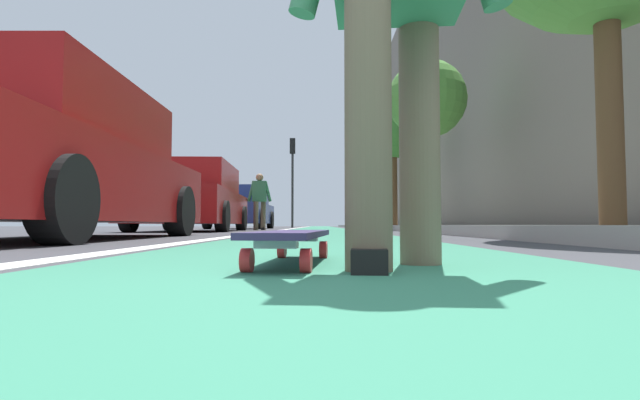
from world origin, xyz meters
TOP-DOWN VIEW (x-y plane):
  - ground_plane at (10.00, 0.00)m, footprint 80.00×80.00m
  - bike_lane_paint at (24.00, 0.00)m, footprint 56.00×1.81m
  - lane_stripe_white at (20.00, 1.06)m, footprint 52.00×0.16m
  - sidewalk_curb at (18.00, -3.24)m, footprint 52.00×3.20m
  - building_facade at (22.00, -5.71)m, footprint 40.00×1.20m
  - skateboard at (1.24, 0.13)m, footprint 0.85×0.27m
  - parked_car_near at (4.13, 2.58)m, footprint 4.41×1.88m
  - parked_car_mid at (10.21, 2.84)m, footprint 4.59×2.11m
  - parked_car_far at (16.96, 2.87)m, footprint 4.56×2.04m
  - traffic_light at (24.49, 1.46)m, footprint 0.33×0.28m
  - street_tree_mid at (12.37, -2.84)m, footprint 2.10×2.10m
  - street_tree_far at (18.41, -2.84)m, footprint 2.19×2.19m
  - pedestrian_distant at (12.51, 1.65)m, footprint 0.43×0.66m

SIDE VIEW (x-z plane):
  - ground_plane at x=10.00m, z-range 0.00..0.00m
  - bike_lane_paint at x=24.00m, z-range 0.00..0.00m
  - lane_stripe_white at x=20.00m, z-range 0.00..0.01m
  - sidewalk_curb at x=18.00m, z-range 0.00..0.13m
  - skateboard at x=1.24m, z-range 0.04..0.15m
  - parked_car_mid at x=10.21m, z-range -0.03..1.43m
  - parked_car_near at x=4.13m, z-range -0.03..1.43m
  - parked_car_far at x=16.96m, z-range -0.02..1.47m
  - pedestrian_distant at x=12.51m, z-range 0.11..1.63m
  - traffic_light at x=24.49m, z-range 0.86..5.49m
  - street_tree_mid at x=12.37m, z-range 1.20..5.77m
  - street_tree_far at x=18.41m, z-range 1.32..6.26m
  - building_facade at x=22.00m, z-range 0.00..13.31m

